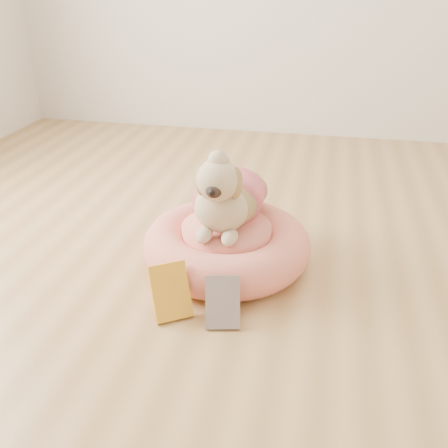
% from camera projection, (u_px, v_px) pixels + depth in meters
% --- Properties ---
extents(floor, '(4.50, 4.50, 0.00)m').
position_uv_depth(floor, '(235.00, 331.00, 1.63)').
color(floor, '#A97D46').
rests_on(floor, ground).
extents(pet_bed, '(0.66, 0.66, 0.17)m').
position_uv_depth(pet_bed, '(227.00, 245.00, 1.98)').
color(pet_bed, '#E9685B').
rests_on(pet_bed, floor).
extents(dog, '(0.33, 0.48, 0.35)m').
position_uv_depth(dog, '(227.00, 182.00, 1.87)').
color(dog, brown).
rests_on(dog, pet_bed).
extents(book_yellow, '(0.17, 0.16, 0.18)m').
position_uv_depth(book_yellow, '(170.00, 291.00, 1.67)').
color(book_yellow, yellow).
rests_on(book_yellow, floor).
extents(book_white, '(0.13, 0.12, 0.16)m').
position_uv_depth(book_white, '(223.00, 302.00, 1.64)').
color(book_white, silver).
rests_on(book_white, floor).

